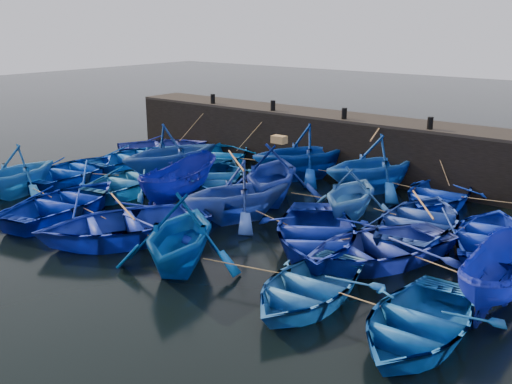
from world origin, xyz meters
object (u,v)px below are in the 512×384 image
Objects in this scene: boat_0 at (163,146)px; boat_20 at (15,171)px; boat_13 at (75,170)px; wooden_crate at (279,139)px; boat_8 at (215,176)px.

boat_0 is 1.20× the size of boat_20.
boat_13 is at bearing 135.65° from boat_0.
wooden_crate is (9.78, -3.01, 2.06)m from boat_0.
boat_20 is at bearing -147.31° from wooden_crate.
boat_8 is 6.30m from boat_13.
boat_8 is 1.29× the size of boat_20.
boat_13 is (-5.49, -3.08, 0.00)m from boat_8.
wooden_crate is at bearing -175.55° from boat_13.
boat_20 reaches higher than boat_13.
boat_0 is at bearing 162.90° from wooden_crate.
boat_20 is (0.78, -8.79, 0.55)m from boat_0.
boat_0 is at bearing 115.14° from boat_8.
boat_13 is 1.30× the size of boat_20.
boat_8 is at bearing -179.79° from wooden_crate.
boat_8 is 8.08m from boat_20.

